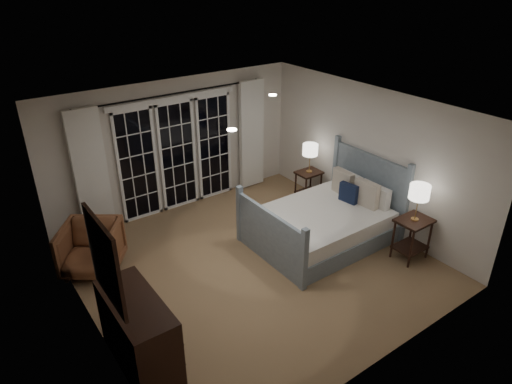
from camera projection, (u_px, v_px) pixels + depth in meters
floor at (253, 264)px, 7.30m from camera, size 5.00×5.00×0.00m
ceiling at (253, 113)px, 6.17m from camera, size 5.00×5.00×0.00m
wall_left at (82, 251)px, 5.43m from camera, size 0.02×5.00×2.50m
wall_right at (369, 157)px, 8.04m from camera, size 0.02×5.00×2.50m
wall_back at (176, 145)px, 8.54m from camera, size 5.00×0.02×2.50m
wall_front at (387, 280)px, 4.92m from camera, size 5.00×0.02×2.50m
french_doors at (178, 154)px, 8.59m from camera, size 2.50×0.04×2.20m
curtain_rod at (174, 94)px, 8.02m from camera, size 3.50×0.03×0.03m
curtain_left at (91, 174)px, 7.64m from camera, size 0.55×0.10×2.25m
curtain_right at (251, 135)px, 9.36m from camera, size 0.55×0.10×2.25m
downlight_a at (273, 95)px, 7.02m from camera, size 0.12×0.12×0.01m
downlight_b at (232, 130)px, 5.57m from camera, size 0.12×0.12×0.01m
bed at (324, 222)px, 7.81m from camera, size 2.29×1.65×1.34m
nightstand_left at (412, 233)px, 7.26m from camera, size 0.55×0.44×0.71m
nightstand_right at (308, 182)px, 9.09m from camera, size 0.48×0.38×0.62m
lamp_left at (420, 192)px, 6.93m from camera, size 0.31×0.31×0.60m
lamp_right at (310, 150)px, 8.78m from camera, size 0.30×0.30×0.58m
armchair at (91, 248)px, 7.00m from camera, size 1.18×1.19×0.78m
dresser at (139, 332)px, 5.34m from camera, size 0.54×1.28×0.91m
mirror at (105, 262)px, 4.72m from camera, size 0.05×0.85×1.00m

